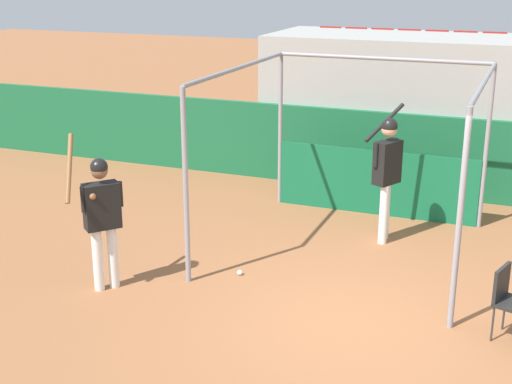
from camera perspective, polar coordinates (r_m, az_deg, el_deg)
name	(u,v)px	position (r m, az deg, el deg)	size (l,w,h in m)	color
ground_plane	(350,324)	(8.54, 7.52, -10.45)	(60.00, 60.00, 0.00)	#935B38
outfield_wall	(426,156)	(13.09, 13.43, 2.81)	(24.00, 0.12, 1.47)	#196038
bleacher_section	(439,108)	(14.17, 14.41, 6.52)	(6.50, 2.40, 2.75)	#9E9E99
batting_cage	(368,157)	(11.17, 8.92, 2.76)	(3.46, 3.61, 2.62)	gray
player_batter	(387,167)	(10.68, 10.44, 2.01)	(0.58, 0.90, 2.01)	white
player_waiting	(101,212)	(9.14, -12.27, -1.55)	(0.61, 0.78, 2.04)	white
folding_chair	(509,296)	(8.44, 19.58, -7.83)	(0.50, 0.50, 0.84)	black
baseball	(240,273)	(9.69, -1.31, -6.46)	(0.07, 0.07, 0.07)	white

